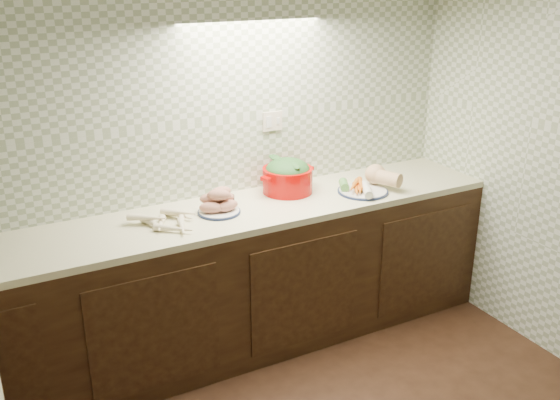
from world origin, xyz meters
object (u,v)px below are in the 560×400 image
dutch_oven (288,176)px  veg_plate (368,181)px  sweet_potato_plate (219,203)px  parsnip_pile (159,223)px  onion_bowl (223,198)px

dutch_oven → veg_plate: (0.47, -0.19, -0.05)m
sweet_potato_plate → dutch_oven: (0.51, 0.12, 0.05)m
parsnip_pile → dutch_oven: size_ratio=0.88×
veg_plate → sweet_potato_plate: bearing=175.5°
parsnip_pile → veg_plate: veg_plate is taller
sweet_potato_plate → veg_plate: (0.99, -0.08, -0.01)m
parsnip_pile → dutch_oven: (0.88, 0.17, 0.08)m
onion_bowl → sweet_potato_plate: bearing=-122.7°
veg_plate → parsnip_pile: bearing=178.9°
onion_bowl → dutch_oven: bearing=0.4°
sweet_potato_plate → veg_plate: sweet_potato_plate is taller
dutch_oven → onion_bowl: bearing=168.4°
sweet_potato_plate → veg_plate: bearing=-4.5°
sweet_potato_plate → dutch_oven: bearing=12.8°
parsnip_pile → sweet_potato_plate: bearing=7.9°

